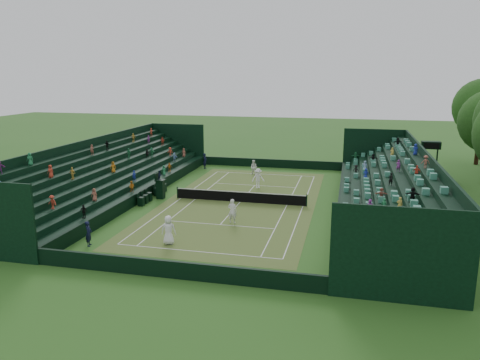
% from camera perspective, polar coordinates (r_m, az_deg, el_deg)
% --- Properties ---
extents(ground, '(160.00, 160.00, 0.00)m').
position_cam_1_polar(ground, '(40.85, -0.00, -2.73)').
color(ground, '#2D611E').
rests_on(ground, ground).
extents(court_surface, '(12.97, 26.77, 0.01)m').
position_cam_1_polar(court_surface, '(40.85, -0.00, -2.73)').
color(court_surface, '#346822').
rests_on(court_surface, ground).
extents(perimeter_wall_north, '(17.17, 0.20, 1.00)m').
position_cam_1_polar(perimeter_wall_north, '(55.91, 3.76, 2.05)').
color(perimeter_wall_north, black).
rests_on(perimeter_wall_north, ground).
extents(perimeter_wall_south, '(17.17, 0.20, 1.00)m').
position_cam_1_polar(perimeter_wall_south, '(26.36, -8.14, -10.76)').
color(perimeter_wall_south, black).
rests_on(perimeter_wall_south, ground).
extents(perimeter_wall_east, '(0.20, 31.77, 1.00)m').
position_cam_1_polar(perimeter_wall_east, '(39.70, 12.02, -2.74)').
color(perimeter_wall_east, black).
rests_on(perimeter_wall_east, ground).
extents(perimeter_wall_west, '(0.20, 31.77, 1.00)m').
position_cam_1_polar(perimeter_wall_west, '(43.41, -10.97, -1.35)').
color(perimeter_wall_west, black).
rests_on(perimeter_wall_west, ground).
extents(north_grandstand, '(6.60, 32.00, 4.90)m').
position_cam_1_polar(north_grandstand, '(39.59, 18.14, -1.58)').
color(north_grandstand, black).
rests_on(north_grandstand, ground).
extents(south_grandstand, '(6.60, 32.00, 4.90)m').
position_cam_1_polar(south_grandstand, '(45.03, -15.88, 0.27)').
color(south_grandstand, black).
rests_on(south_grandstand, ground).
extents(tennis_net, '(11.67, 0.10, 1.06)m').
position_cam_1_polar(tennis_net, '(40.71, -0.00, -2.02)').
color(tennis_net, black).
rests_on(tennis_net, ground).
extents(scoreboard_tower, '(2.00, 1.00, 3.70)m').
position_cam_1_polar(scoreboard_tower, '(55.53, 22.23, 3.80)').
color(scoreboard_tower, black).
rests_on(scoreboard_tower, ground).
extents(umpire_chair, '(0.82, 0.82, 2.57)m').
position_cam_1_polar(umpire_chair, '(42.45, -9.69, -0.79)').
color(umpire_chair, black).
rests_on(umpire_chair, ground).
extents(courtside_chairs, '(0.50, 5.47, 1.08)m').
position_cam_1_polar(courtside_chairs, '(42.79, -10.59, -1.67)').
color(courtside_chairs, black).
rests_on(courtside_chairs, ground).
extents(player_near_west, '(1.06, 0.81, 1.95)m').
position_cam_1_polar(player_near_west, '(31.15, -8.71, -6.05)').
color(player_near_west, white).
rests_on(player_near_west, ground).
extents(player_near_east, '(0.72, 0.50, 1.88)m').
position_cam_1_polar(player_near_east, '(35.05, -0.95, -3.80)').
color(player_near_east, white).
rests_on(player_near_east, ground).
extents(player_far_west, '(0.95, 0.84, 1.64)m').
position_cam_1_polar(player_far_west, '(51.75, 1.70, 1.55)').
color(player_far_west, white).
rests_on(player_far_west, ground).
extents(player_far_east, '(1.45, 1.26, 1.95)m').
position_cam_1_polar(player_far_east, '(45.68, 2.22, 0.20)').
color(player_far_east, white).
rests_on(player_far_east, ground).
extents(line_judge_north, '(0.48, 0.69, 1.82)m').
position_cam_1_polar(line_judge_north, '(55.21, -4.29, 2.33)').
color(line_judge_north, black).
rests_on(line_judge_north, ground).
extents(line_judge_south, '(0.56, 0.70, 1.66)m').
position_cam_1_polar(line_judge_south, '(32.15, -17.97, -6.23)').
color(line_judge_south, black).
rests_on(line_judge_south, ground).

